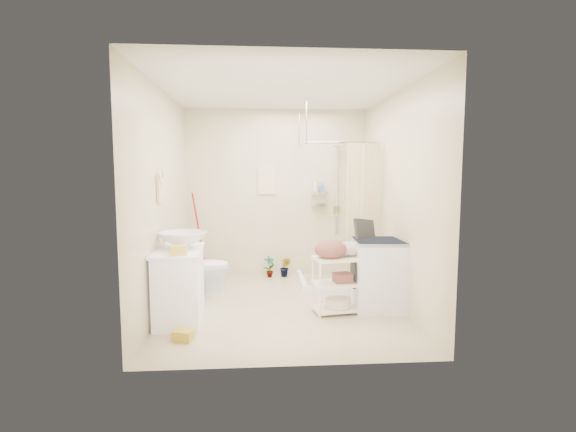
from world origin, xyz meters
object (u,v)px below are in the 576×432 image
(vanity, at_px, (179,284))
(laundry_rack, at_px, (338,279))
(toilet, at_px, (202,267))
(washing_machine, at_px, (378,274))

(vanity, relative_size, laundry_rack, 1.14)
(toilet, bearing_deg, washing_machine, -113.26)
(vanity, height_order, toilet, vanity)
(vanity, relative_size, toilet, 1.23)
(vanity, distance_m, toilet, 0.97)
(vanity, distance_m, laundry_rack, 1.80)
(toilet, distance_m, washing_machine, 2.30)
(laundry_rack, bearing_deg, vanity, 174.69)
(toilet, bearing_deg, laundry_rack, -121.37)
(laundry_rack, bearing_deg, washing_machine, 3.61)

